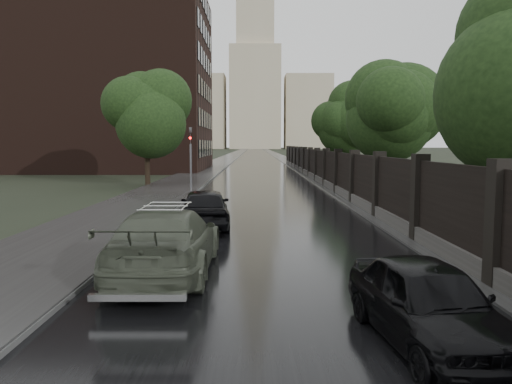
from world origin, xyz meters
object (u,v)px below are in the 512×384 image
(tree_right_b, at_px, (402,108))
(traffic_light, at_px, (191,154))
(car_right_near, at_px, (429,303))
(tree_right_c, at_px, (343,122))
(hatchback_left, at_px, (205,208))
(tree_left_far, at_px, (146,112))
(volga_sedan, at_px, (166,241))

(tree_right_b, xyz_separation_m, traffic_light, (-11.80, 2.99, -2.55))
(tree_right_b, xyz_separation_m, car_right_near, (-5.36, -19.94, -4.30))
(tree_right_b, height_order, tree_right_c, same)
(tree_right_c, bearing_deg, hatchback_left, -109.48)
(tree_left_far, distance_m, car_right_near, 30.07)
(tree_right_b, bearing_deg, traffic_light, 165.76)
(tree_right_b, bearing_deg, volga_sedan, -122.24)
(volga_sedan, relative_size, car_right_near, 1.40)
(tree_left_far, relative_size, tree_right_c, 1.05)
(tree_left_far, bearing_deg, car_right_near, -70.06)
(tree_right_c, height_order, car_right_near, tree_right_c)
(car_right_near, bearing_deg, tree_right_b, 67.96)
(traffic_light, relative_size, volga_sedan, 0.76)
(tree_left_far, xyz_separation_m, car_right_near, (10.14, -27.94, -4.60))
(tree_right_c, bearing_deg, tree_left_far, -147.17)
(tree_right_b, height_order, car_right_near, tree_right_b)
(tree_right_c, distance_m, car_right_near, 38.55)
(tree_right_b, bearing_deg, car_right_near, -105.06)
(tree_left_far, bearing_deg, traffic_light, -53.53)
(traffic_light, bearing_deg, tree_left_far, 126.47)
(volga_sedan, height_order, hatchback_left, volga_sedan)
(hatchback_left, bearing_deg, car_right_near, 107.41)
(tree_right_c, relative_size, traffic_light, 1.75)
(hatchback_left, bearing_deg, tree_right_c, -114.70)
(tree_left_far, bearing_deg, volga_sedan, -76.96)
(tree_left_far, distance_m, hatchback_left, 18.96)
(traffic_light, relative_size, car_right_near, 1.05)
(tree_right_b, bearing_deg, tree_left_far, 152.70)
(hatchback_left, bearing_deg, volga_sedan, 82.42)
(tree_left_far, xyz_separation_m, tree_right_b, (15.50, -8.00, -0.29))
(tree_left_far, relative_size, car_right_near, 1.95)
(tree_right_b, xyz_separation_m, volga_sedan, (-9.98, -15.83, -4.18))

